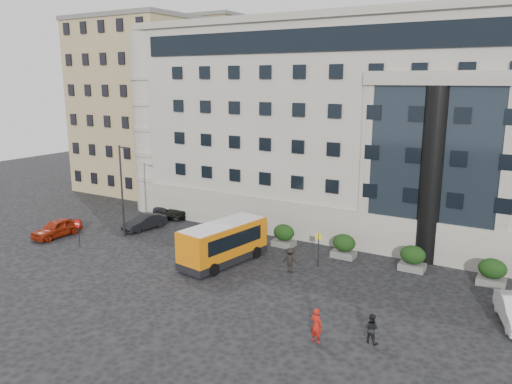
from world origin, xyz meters
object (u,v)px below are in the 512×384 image
bus_stop_sign (319,244)px  parked_car_a (57,228)px  hedge_c (344,246)px  parked_car_d (183,210)px  hedge_b (284,235)px  hedge_e (492,272)px  street_lamp (122,188)px  pedestrian_b (371,328)px  red_truck (203,184)px  minibus (223,241)px  parked_car_c (174,205)px  pedestrian_c (290,260)px  parked_car_b (145,222)px  hedge_d (413,258)px  pedestrian_a (316,325)px  hedge_a (231,226)px  no_entry_sign (78,228)px

bus_stop_sign → parked_car_a: bearing=-167.3°
hedge_c → parked_car_d: bearing=170.6°
parked_car_a → hedge_c: bearing=19.8°
hedge_b → hedge_e: size_ratio=1.00×
street_lamp → pedestrian_b: bearing=-15.2°
red_truck → minibus: bearing=-56.6°
parked_car_a → hedge_e: bearing=14.3°
hedge_e → minibus: minibus is taller
minibus → parked_car_c: bearing=152.4°
hedge_e → minibus: 18.59m
hedge_e → pedestrian_c: size_ratio=1.02×
minibus → parked_car_b: (-11.01, 3.34, -0.99)m
parked_car_d → hedge_b: bearing=-19.3°
hedge_d → bus_stop_sign: bus_stop_sign is taller
minibus → red_truck: size_ratio=1.28×
red_truck → pedestrian_a: (24.78, -23.42, -0.60)m
hedge_c → street_lamp: street_lamp is taller
hedge_b → parked_car_d: bearing=167.0°
hedge_a → parked_car_a: size_ratio=0.41×
bus_stop_sign → pedestrian_a: 10.92m
no_entry_sign → hedge_a: bearing=44.5°
minibus → parked_car_c: 15.95m
pedestrian_b → hedge_e: bearing=-103.7°
parked_car_c → street_lamp: bearing=-76.4°
hedge_e → parked_car_d: size_ratio=0.39×
parked_car_c → hedge_c: bearing=-8.4°
parked_car_c → parked_car_d: parked_car_c is taller
parked_car_d → hedge_e: bearing=-12.2°
hedge_d → parked_car_a: hedge_d is taller
hedge_c → pedestrian_a: 13.25m
no_entry_sign → hedge_d: bearing=19.8°
bus_stop_sign → parked_car_a: bus_stop_sign is taller
street_lamp → parked_car_b: street_lamp is taller
pedestrian_c → hedge_b: bearing=-59.5°
parked_car_b → pedestrian_c: (16.14, -2.45, 0.22)m
street_lamp → parked_car_a: 6.93m
hedge_e → street_lamp: (-28.74, -4.80, 3.44)m
hedge_c → parked_car_d: hedge_c is taller
hedge_e → red_truck: size_ratio=0.31×
hedge_a → street_lamp: 9.89m
hedge_a → parked_car_d: size_ratio=0.39×
hedge_c → parked_car_a: hedge_c is taller
hedge_c → bus_stop_sign: 3.05m
parked_car_a → parked_car_b: 7.52m
parked_car_c → pedestrian_c: (17.90, -8.62, 0.16)m
parked_car_a → parked_car_c: parked_car_a is taller
hedge_e → parked_car_c: (-30.46, 3.82, -0.19)m
hedge_b → hedge_a: bearing=180.0°
hedge_d → pedestrian_b: (0.68, -11.37, -0.12)m
hedge_c → parked_car_b: (-18.30, -2.35, -0.24)m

